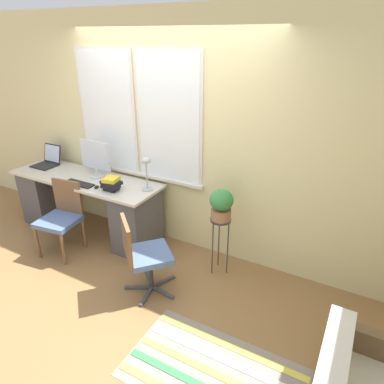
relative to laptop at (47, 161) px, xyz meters
name	(u,v)px	position (x,y,z in m)	size (l,w,h in m)	color
ground_plane	(140,266)	(1.82, -0.42, -0.83)	(14.00, 14.00, 0.00)	olive
wall_back_with_window	(169,136)	(1.80, 0.30, 0.52)	(9.00, 0.12, 2.70)	beige
desk	(88,203)	(0.77, -0.10, -0.42)	(2.07, 0.64, 0.78)	beige
laptop	(47,161)	(0.00, 0.00, 0.00)	(0.31, 0.32, 0.27)	black
monitor	(95,158)	(0.90, 0.01, 0.19)	(0.45, 0.18, 0.46)	silver
keyboard	(79,184)	(0.87, -0.28, -0.05)	(0.40, 0.12, 0.02)	black
mouse	(97,187)	(1.14, -0.27, -0.04)	(0.04, 0.07, 0.03)	black
desk_lamp	(146,167)	(1.69, -0.01, 0.22)	(0.14, 0.14, 0.39)	#ADADB2
book_stack	(111,184)	(1.33, -0.23, 0.03)	(0.24, 0.19, 0.16)	black
desk_chair_wooden	(62,216)	(0.82, -0.57, -0.37)	(0.48, 0.49, 0.86)	brown
office_chair_swivel	(143,254)	(2.11, -0.71, -0.39)	(0.59, 0.59, 0.84)	#47474C
plant_stand	(220,227)	(2.64, -0.05, -0.28)	(0.22, 0.22, 0.66)	#333338
potted_plant	(221,204)	(2.64, -0.05, 0.00)	(0.25, 0.25, 0.33)	#9E6B4C
floor_rug_striped	(213,373)	(3.14, -1.25, -0.83)	(1.39, 0.80, 0.01)	gray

